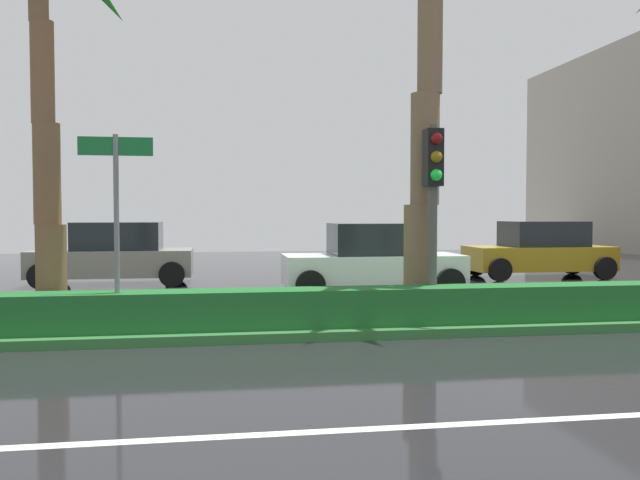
# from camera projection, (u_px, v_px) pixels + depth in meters

# --- Properties ---
(ground_plane) EXTENTS (90.00, 42.00, 0.10)m
(ground_plane) POSITION_uv_depth(u_px,v_px,m) (228.00, 317.00, 12.62)
(ground_plane) COLOR black
(near_lane_divider_stripe) EXTENTS (81.00, 0.14, 0.01)m
(near_lane_divider_stripe) POSITION_uv_depth(u_px,v_px,m) (242.00, 436.00, 5.71)
(near_lane_divider_stripe) COLOR white
(near_lane_divider_stripe) RESTS_ON ground_plane
(median_strip) EXTENTS (85.50, 4.00, 0.15)m
(median_strip) POSITION_uv_depth(u_px,v_px,m) (229.00, 319.00, 11.63)
(median_strip) COLOR #2D6B33
(median_strip) RESTS_ON ground_plane
(median_hedge) EXTENTS (76.50, 0.70, 0.60)m
(median_hedge) POSITION_uv_depth(u_px,v_px,m) (231.00, 309.00, 10.23)
(median_hedge) COLOR #1E6028
(median_hedge) RESTS_ON median_strip
(traffic_signal_median_right) EXTENTS (0.28, 0.43, 3.29)m
(traffic_signal_median_right) POSITION_uv_depth(u_px,v_px,m) (433.00, 186.00, 10.93)
(traffic_signal_median_right) COLOR #4C4C47
(traffic_signal_median_right) RESTS_ON median_strip
(street_name_sign) EXTENTS (1.10, 0.08, 3.00)m
(street_name_sign) POSITION_uv_depth(u_px,v_px,m) (116.00, 205.00, 9.85)
(street_name_sign) COLOR slate
(street_name_sign) RESTS_ON median_strip
(car_in_traffic_second) EXTENTS (4.30, 2.02, 1.72)m
(car_in_traffic_second) POSITION_uv_depth(u_px,v_px,m) (115.00, 255.00, 17.92)
(car_in_traffic_second) COLOR gray
(car_in_traffic_second) RESTS_ON ground_plane
(car_in_traffic_third) EXTENTS (4.30, 2.02, 1.72)m
(car_in_traffic_third) POSITION_uv_depth(u_px,v_px,m) (374.00, 260.00, 15.81)
(car_in_traffic_third) COLOR white
(car_in_traffic_third) RESTS_ON ground_plane
(car_in_traffic_fourth) EXTENTS (4.30, 2.02, 1.72)m
(car_in_traffic_fourth) POSITION_uv_depth(u_px,v_px,m) (540.00, 251.00, 19.87)
(car_in_traffic_fourth) COLOR #B28C1E
(car_in_traffic_fourth) RESTS_ON ground_plane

